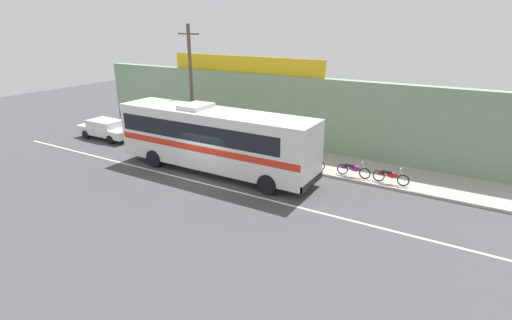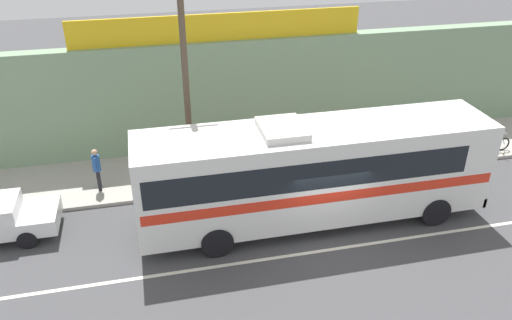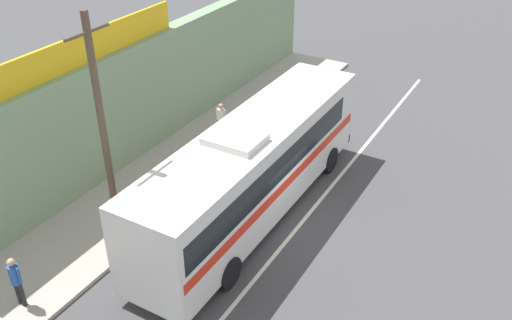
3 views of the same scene
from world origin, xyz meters
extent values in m
plane|color=#444447|center=(0.00, 0.00, 0.00)|extent=(70.00, 70.00, 0.00)
cube|color=#A8A399|center=(0.00, 5.20, 0.07)|extent=(30.00, 3.60, 0.14)
cube|color=gray|center=(0.00, 7.35, 2.40)|extent=(30.00, 0.70, 4.80)
cube|color=gold|center=(-2.21, 7.35, 5.35)|extent=(11.90, 0.12, 1.10)
cube|color=silver|center=(0.00, -0.80, 0.00)|extent=(30.00, 0.14, 0.01)
cube|color=silver|center=(-0.13, 0.94, 1.99)|extent=(11.88, 2.51, 3.10)
cube|color=black|center=(-0.60, 0.94, 2.54)|extent=(10.46, 2.53, 0.96)
cube|color=red|center=(-0.13, 0.94, 1.69)|extent=(11.64, 2.52, 0.36)
cube|color=black|center=(5.78, 0.94, 2.44)|extent=(0.04, 2.26, 1.40)
cube|color=black|center=(5.77, 0.94, 0.62)|extent=(0.12, 2.51, 0.36)
cube|color=silver|center=(-1.32, 0.94, 3.66)|extent=(1.40, 1.76, 0.24)
cylinder|color=black|center=(3.91, 2.10, 0.52)|extent=(1.04, 0.32, 1.04)
cylinder|color=black|center=(3.91, -0.23, 0.52)|extent=(1.04, 0.32, 1.04)
cylinder|color=black|center=(-3.69, 2.10, 0.52)|extent=(1.04, 0.32, 1.04)
cylinder|color=black|center=(-3.69, -0.23, 0.52)|extent=(1.04, 0.32, 1.04)
cube|color=silver|center=(-10.97, 2.34, 0.61)|extent=(4.57, 1.74, 0.56)
cube|color=silver|center=(-11.07, 2.34, 1.13)|extent=(2.37, 1.56, 0.48)
cube|color=black|center=(-10.19, 2.34, 1.09)|extent=(0.21, 1.46, 0.34)
cylinder|color=black|center=(-9.64, 3.16, 0.31)|extent=(0.62, 0.20, 0.62)
cylinder|color=black|center=(-9.64, 1.52, 0.31)|extent=(0.62, 0.20, 0.62)
cylinder|color=black|center=(-12.29, 3.16, 0.31)|extent=(0.62, 0.20, 0.62)
cylinder|color=black|center=(-12.29, 1.52, 0.31)|extent=(0.62, 0.20, 0.62)
cylinder|color=brown|center=(-3.99, 3.81, 4.07)|extent=(0.22, 0.22, 7.86)
cylinder|color=brown|center=(-3.99, 3.81, 7.40)|extent=(1.60, 0.10, 0.10)
torus|color=black|center=(7.61, 3.86, 0.45)|extent=(0.62, 0.06, 0.62)
torus|color=black|center=(6.37, 3.86, 0.45)|extent=(0.62, 0.06, 0.62)
cylinder|color=silver|center=(7.53, 3.86, 0.75)|extent=(0.34, 0.04, 0.65)
cylinder|color=silver|center=(7.43, 3.86, 1.07)|extent=(0.03, 0.56, 0.03)
ellipsoid|color=#991E8C|center=(7.05, 3.86, 0.63)|extent=(0.56, 0.22, 0.34)
cube|color=black|center=(6.76, 3.86, 0.75)|extent=(0.52, 0.20, 0.10)
ellipsoid|color=#991E8C|center=(6.43, 3.86, 0.59)|extent=(0.36, 0.14, 0.16)
torus|color=black|center=(9.57, 3.89, 0.45)|extent=(0.62, 0.06, 0.62)
torus|color=black|center=(8.33, 3.89, 0.45)|extent=(0.62, 0.06, 0.62)
cylinder|color=silver|center=(9.49, 3.89, 0.75)|extent=(0.34, 0.04, 0.65)
cylinder|color=silver|center=(9.39, 3.89, 1.07)|extent=(0.03, 0.56, 0.03)
ellipsoid|color=red|center=(9.01, 3.89, 0.63)|extent=(0.56, 0.22, 0.34)
cube|color=black|center=(8.73, 3.89, 0.75)|extent=(0.52, 0.20, 0.10)
ellipsoid|color=red|center=(8.39, 3.89, 0.59)|extent=(0.36, 0.14, 0.16)
torus|color=black|center=(5.07, 3.77, 0.45)|extent=(0.62, 0.06, 0.62)
torus|color=black|center=(3.87, 3.77, 0.45)|extent=(0.62, 0.06, 0.62)
cylinder|color=silver|center=(4.99, 3.77, 0.75)|extent=(0.34, 0.04, 0.65)
cylinder|color=silver|center=(4.89, 3.77, 1.07)|extent=(0.03, 0.56, 0.03)
ellipsoid|color=black|center=(4.53, 3.77, 0.63)|extent=(0.56, 0.22, 0.34)
cube|color=black|center=(4.25, 3.77, 0.75)|extent=(0.52, 0.20, 0.10)
ellipsoid|color=black|center=(3.93, 3.77, 0.59)|extent=(0.36, 0.14, 0.16)
cylinder|color=black|center=(-11.99, 4.85, 0.56)|extent=(0.13, 0.13, 0.83)
cylinder|color=black|center=(-11.99, 4.67, 0.56)|extent=(0.13, 0.13, 0.83)
cylinder|color=#23519E|center=(-11.99, 4.76, 1.28)|extent=(0.30, 0.30, 0.62)
sphere|color=tan|center=(-11.99, 4.76, 1.74)|extent=(0.22, 0.22, 0.22)
cylinder|color=#23519E|center=(-11.99, 4.96, 1.31)|extent=(0.08, 0.08, 0.57)
cylinder|color=#23519E|center=(-11.99, 4.56, 1.31)|extent=(0.08, 0.08, 0.57)
cylinder|color=black|center=(3.84, 4.99, 0.54)|extent=(0.13, 0.13, 0.81)
cylinder|color=black|center=(3.84, 4.81, 0.54)|extent=(0.13, 0.13, 0.81)
cylinder|color=white|center=(3.84, 4.90, 1.25)|extent=(0.30, 0.30, 0.61)
sphere|color=tan|center=(3.84, 4.90, 1.70)|extent=(0.22, 0.22, 0.22)
cylinder|color=white|center=(3.84, 5.10, 1.28)|extent=(0.08, 0.08, 0.56)
cylinder|color=white|center=(3.84, 4.70, 1.28)|extent=(0.08, 0.08, 0.56)
cylinder|color=black|center=(-7.47, 4.57, 0.56)|extent=(0.13, 0.13, 0.83)
cylinder|color=black|center=(-7.47, 4.39, 0.56)|extent=(0.13, 0.13, 0.83)
cylinder|color=#23519E|center=(-7.47, 4.48, 1.28)|extent=(0.30, 0.30, 0.62)
sphere|color=tan|center=(-7.47, 4.48, 1.74)|extent=(0.23, 0.23, 0.23)
cylinder|color=#23519E|center=(-7.47, 4.68, 1.32)|extent=(0.08, 0.08, 0.57)
cylinder|color=#23519E|center=(-7.47, 4.28, 1.32)|extent=(0.08, 0.08, 0.57)
camera|label=1|loc=(12.40, -15.69, 8.09)|focal=27.20mm
camera|label=2|loc=(-5.39, -13.15, 10.52)|focal=36.00mm
camera|label=3|loc=(-14.30, -7.31, 12.22)|focal=39.37mm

